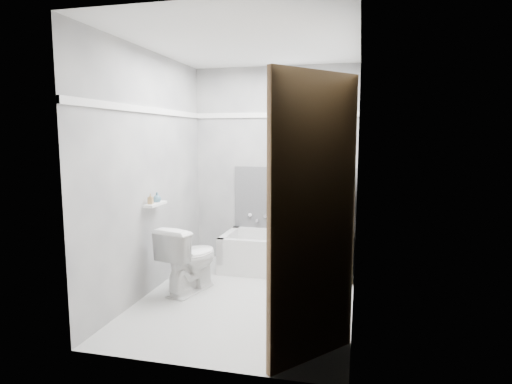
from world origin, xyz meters
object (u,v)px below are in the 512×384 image
(door, at_px, (350,232))
(soap_bottle_a, at_px, (150,199))
(soap_bottle_b, at_px, (157,197))
(bathtub, at_px, (287,253))
(office_chair, at_px, (327,218))
(toilet, at_px, (190,259))

(door, bearing_deg, soap_bottle_a, 148.91)
(door, xyz_separation_m, soap_bottle_a, (-1.92, 1.16, -0.03))
(door, distance_m, soap_bottle_b, 2.32)
(bathtub, bearing_deg, office_chair, 6.30)
(office_chair, xyz_separation_m, soap_bottle_b, (-1.62, -0.96, 0.32))
(bathtub, xyz_separation_m, soap_bottle_a, (-1.17, -1.05, 0.76))
(bathtub, bearing_deg, toilet, -134.19)
(door, distance_m, soap_bottle_a, 2.24)
(office_chair, height_order, soap_bottle_a, office_chair)
(bathtub, xyz_separation_m, door, (0.75, -2.21, 0.79))
(soap_bottle_a, relative_size, soap_bottle_b, 0.97)
(bathtub, relative_size, toilet, 2.18)
(soap_bottle_a, bearing_deg, bathtub, 41.97)
(office_chair, relative_size, soap_bottle_a, 10.12)
(bathtub, distance_m, soap_bottle_a, 1.75)
(office_chair, xyz_separation_m, door, (0.30, -2.26, 0.36))
(office_chair, distance_m, soap_bottle_b, 1.91)
(toilet, distance_m, soap_bottle_a, 0.73)
(bathtub, relative_size, office_chair, 1.45)
(bathtub, height_order, soap_bottle_a, soap_bottle_a)
(soap_bottle_a, bearing_deg, door, -31.09)
(office_chair, relative_size, toilet, 1.50)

